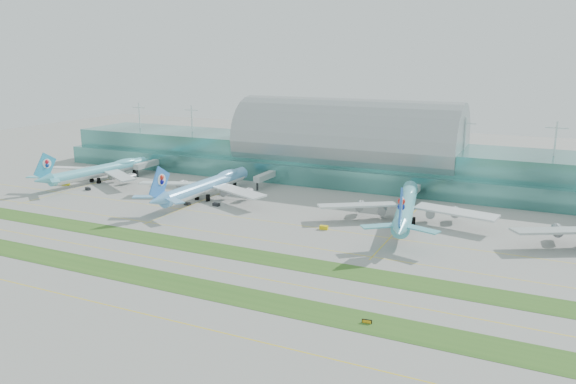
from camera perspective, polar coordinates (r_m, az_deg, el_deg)
The scene contains 18 objects.
ground at distance 192.86m, azimuth -7.04°, elevation -6.11°, with size 700.00×700.00×0.00m, color gray.
terminal at distance 302.43m, azimuth 6.00°, elevation 3.96°, with size 340.00×69.10×36.00m.
grass_strip_near at distance 171.54m, azimuth -12.09°, elevation -8.88°, with size 420.00×12.00×0.08m, color #2D591E.
grass_strip_far at distance 194.44m, azimuth -6.73°, elevation -5.92°, with size 420.00×12.00×0.08m, color #2D591E.
taxiline_a at distance 157.61m, azimuth -16.55°, elevation -11.27°, with size 420.00×0.35×0.01m, color yellow.
taxiline_b at distance 181.98m, azimuth -9.41°, elevation -7.43°, with size 420.00×0.35×0.01m, color yellow.
taxiline_c at distance 207.40m, azimuth -4.39°, elevation -4.61°, with size 420.00×0.35×0.01m, color yellow.
taxiline_d at distance 225.86m, azimuth -1.63°, elevation -3.03°, with size 420.00×0.35×0.01m, color yellow.
airliner_a at distance 313.02m, azimuth -18.46°, elevation 2.16°, with size 63.47×72.64×20.02m.
airliner_b at distance 263.64m, azimuth -8.18°, elevation 0.75°, with size 68.28×77.40×21.32m.
airliner_c at distance 229.44m, azimuth 11.91°, elevation -1.29°, with size 69.65×79.96×22.11m.
gse_a at distance 310.41m, azimuth -21.66°, elevation 0.78°, with size 3.91×1.93×1.59m, color #C9C00B.
gse_b at distance 295.42m, azimuth -19.66°, elevation 0.32°, with size 3.15×1.52×1.42m, color black.
gse_c at distance 254.35m, azimuth -10.20°, elevation -1.19°, with size 2.89×1.66×1.22m, color black.
gse_d at distance 251.04m, azimuth -7.31°, elevation -1.26°, with size 3.23×1.67×1.37m, color black.
gse_e at distance 216.23m, azimuth 3.66°, elevation -3.62°, with size 3.15×1.76×1.48m, color yellow.
gse_f at distance 221.23m, azimuth 9.14°, elevation -3.39°, with size 2.87×1.71×1.32m, color black.
taxiway_sign_east at distance 144.80m, azimuth 8.02°, elevation -12.89°, with size 2.55×0.57×1.07m.
Camera 1 is at (98.24, -152.69, 65.04)m, focal length 35.00 mm.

